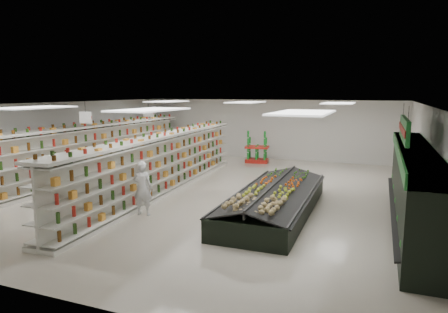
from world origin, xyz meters
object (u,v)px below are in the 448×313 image
at_px(soda_endcap, 257,148).
at_px(shopper_main, 143,188).
at_px(produce_island, 275,199).
at_px(gondola_center, 162,166).
at_px(shopper_background, 186,150).
at_px(gondola_left, 91,154).

xyz_separation_m(soda_endcap, shopper_main, (-0.58, -9.80, 0.08)).
distance_m(produce_island, shopper_main, 3.96).
bearing_deg(gondola_center, shopper_main, -74.65).
height_order(gondola_center, produce_island, gondola_center).
bearing_deg(shopper_background, gondola_center, -154.15).
relative_size(gondola_center, shopper_background, 7.99).
height_order(soda_endcap, shopper_background, shopper_background).
relative_size(soda_endcap, shopper_background, 0.99).
distance_m(gondola_center, shopper_main, 2.78).
bearing_deg(gondola_center, produce_island, -15.51).
distance_m(gondola_center, produce_island, 4.59).
height_order(gondola_left, gondola_center, gondola_left).
xyz_separation_m(gondola_center, soda_endcap, (1.44, 7.16, -0.23)).
height_order(gondola_left, soda_endcap, gondola_left).
relative_size(gondola_left, shopper_background, 8.60).
distance_m(gondola_left, shopper_background, 4.84).
distance_m(gondola_left, gondola_center, 4.16).
height_order(produce_island, shopper_background, shopper_background).
bearing_deg(gondola_left, shopper_background, 61.89).
relative_size(gondola_center, produce_island, 1.97).
distance_m(produce_island, soda_endcap, 8.71).
xyz_separation_m(soda_endcap, shopper_background, (-3.10, -1.96, 0.03)).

